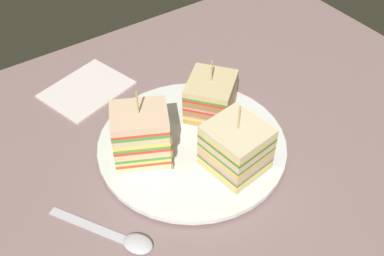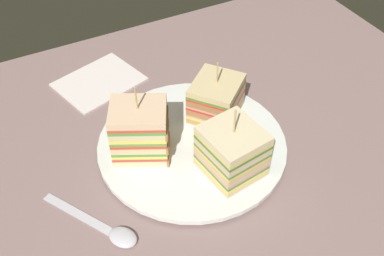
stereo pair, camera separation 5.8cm
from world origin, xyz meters
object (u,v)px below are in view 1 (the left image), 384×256
at_px(plate, 192,145).
at_px(sandwich_wedge_0, 141,135).
at_px(spoon, 126,239).
at_px(napkin, 87,89).
at_px(sandwich_wedge_2, 211,97).
at_px(sandwich_wedge_1, 236,147).

distance_m(plate, sandwich_wedge_0, 0.09).
distance_m(spoon, napkin, 0.32).
distance_m(sandwich_wedge_0, sandwich_wedge_2, 0.14).
height_order(sandwich_wedge_1, napkin, sandwich_wedge_1).
relative_size(sandwich_wedge_0, sandwich_wedge_1, 1.06).
bearing_deg(sandwich_wedge_2, spoon, -10.37).
relative_size(sandwich_wedge_0, spoon, 0.86).
bearing_deg(sandwich_wedge_0, napkin, 115.81).
xyz_separation_m(plate, sandwich_wedge_1, (-0.02, 0.07, 0.04)).
relative_size(sandwich_wedge_1, spoon, 0.81).
distance_m(sandwich_wedge_2, spoon, 0.26).
bearing_deg(plate, napkin, -71.92).
bearing_deg(spoon, napkin, 132.18).
relative_size(sandwich_wedge_0, sandwich_wedge_2, 1.15).
relative_size(sandwich_wedge_0, napkin, 0.88).
distance_m(sandwich_wedge_1, napkin, 0.31).
height_order(plate, sandwich_wedge_1, sandwich_wedge_1).
relative_size(plate, sandwich_wedge_0, 2.35).
distance_m(plate, sandwich_wedge_1, 0.09).
relative_size(sandwich_wedge_2, napkin, 0.76).
bearing_deg(plate, sandwich_wedge_2, -147.12).
height_order(sandwich_wedge_0, sandwich_wedge_1, sandwich_wedge_0).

